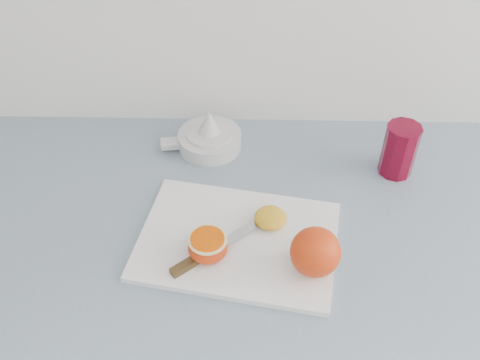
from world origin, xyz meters
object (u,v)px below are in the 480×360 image
at_px(red_tumbler, 399,152).
at_px(counter, 306,336).
at_px(citrus_juicer, 209,137).
at_px(cutting_board, 238,241).
at_px(half_orange, 208,246).

bearing_deg(red_tumbler, counter, -140.82).
relative_size(counter, citrus_juicer, 14.18).
bearing_deg(red_tumbler, cutting_board, -147.74).
bearing_deg(citrus_juicer, red_tumbler, -10.47).
bearing_deg(cutting_board, citrus_juicer, 104.05).
height_order(counter, red_tumbler, red_tumbler).
relative_size(citrus_juicer, red_tumbler, 1.54).
xyz_separation_m(cutting_board, red_tumbler, (0.32, 0.20, 0.05)).
distance_m(cutting_board, half_orange, 0.07).
bearing_deg(counter, half_orange, -152.11).
height_order(cutting_board, citrus_juicer, citrus_juicer).
relative_size(half_orange, red_tumbler, 0.61).
bearing_deg(citrus_juicer, half_orange, -86.57).
bearing_deg(cutting_board, red_tumbler, 32.26).
bearing_deg(half_orange, citrus_juicer, 93.43).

